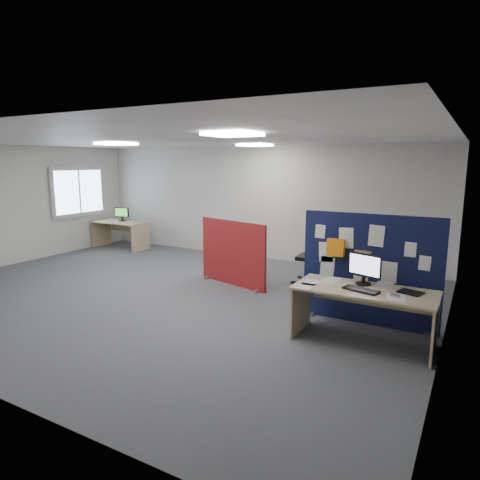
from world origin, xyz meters
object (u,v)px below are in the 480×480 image
at_px(navy_divider, 368,270).
at_px(monitor_second, 122,214).
at_px(red_divider, 233,254).
at_px(office_chair, 318,251).
at_px(monitor_main, 364,268).
at_px(second_desk, 121,228).
at_px(main_desk, 365,301).

xyz_separation_m(navy_divider, monitor_second, (-7.16, 2.43, 0.12)).
relative_size(red_divider, office_chair, 1.38).
height_order(red_divider, office_chair, red_divider).
distance_m(monitor_main, office_chair, 2.51).
distance_m(second_desk, monitor_second, 0.39).
distance_m(red_divider, second_desk, 4.70).
distance_m(navy_divider, second_desk, 7.53).
relative_size(main_desk, red_divider, 1.10).
height_order(main_desk, monitor_main, monitor_main).
distance_m(monitor_second, office_chair, 5.93).
distance_m(navy_divider, red_divider, 2.83).
bearing_deg(second_desk, monitor_main, -21.81).
relative_size(navy_divider, second_desk, 1.30).
xyz_separation_m(monitor_main, second_desk, (-7.20, 2.88, -0.42)).
bearing_deg(monitor_second, main_desk, -36.76).
relative_size(navy_divider, red_divider, 1.22).
bearing_deg(monitor_second, navy_divider, -32.44).
bearing_deg(monitor_second, second_desk, -90.72).
distance_m(monitor_main, monitor_second, 7.79).
xyz_separation_m(second_desk, monitor_second, (-0.02, 0.07, 0.39)).
xyz_separation_m(navy_divider, office_chair, (-1.30, 1.58, -0.15)).
height_order(monitor_main, red_divider, red_divider).
xyz_separation_m(navy_divider, second_desk, (-7.14, 2.36, -0.26)).
bearing_deg(monitor_main, second_desk, 175.78).
height_order(red_divider, monitor_second, red_divider).
relative_size(main_desk, monitor_main, 3.80).
relative_size(main_desk, office_chair, 1.52).
height_order(navy_divider, second_desk, navy_divider).
distance_m(main_desk, monitor_main, 0.44).
distance_m(main_desk, second_desk, 7.87).
bearing_deg(red_divider, monitor_second, 174.50).
height_order(monitor_main, second_desk, monitor_main).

